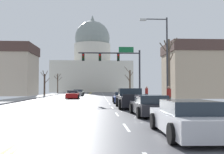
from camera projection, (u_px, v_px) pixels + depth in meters
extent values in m
cube|color=#4B4B50|center=(67.00, 110.00, 18.87)|extent=(14.00, 180.00, 0.06)
cube|color=yellow|center=(66.00, 110.00, 18.87)|extent=(0.10, 176.40, 0.00)
cube|color=yellow|center=(69.00, 110.00, 18.88)|extent=(0.10, 176.40, 0.00)
cube|color=silver|center=(126.00, 127.00, 10.59)|extent=(0.12, 2.20, 0.00)
cube|color=silver|center=(117.00, 114.00, 15.77)|extent=(0.12, 2.20, 0.00)
cube|color=silver|center=(112.00, 108.00, 20.96)|extent=(0.12, 2.20, 0.00)
cube|color=silver|center=(110.00, 104.00, 26.15)|extent=(0.12, 2.20, 0.00)
cube|color=silver|center=(108.00, 101.00, 31.34)|extent=(0.12, 2.20, 0.00)
cube|color=silver|center=(106.00, 99.00, 36.52)|extent=(0.12, 2.20, 0.00)
cube|color=silver|center=(105.00, 98.00, 41.71)|extent=(0.12, 2.20, 0.00)
cube|color=silver|center=(104.00, 97.00, 46.90)|extent=(0.12, 2.20, 0.00)
cube|color=silver|center=(104.00, 96.00, 52.09)|extent=(0.12, 2.20, 0.00)
cube|color=silver|center=(103.00, 95.00, 57.27)|extent=(0.12, 2.20, 0.00)
cube|color=silver|center=(103.00, 94.00, 62.46)|extent=(0.12, 2.20, 0.00)
cube|color=silver|center=(103.00, 94.00, 67.65)|extent=(0.12, 2.20, 0.00)
cube|color=silver|center=(102.00, 93.00, 72.84)|extent=(0.12, 2.20, 0.00)
cube|color=silver|center=(102.00, 93.00, 78.02)|extent=(0.12, 2.20, 0.00)
cube|color=silver|center=(102.00, 93.00, 83.21)|extent=(0.12, 2.20, 0.00)
cube|color=silver|center=(3.00, 115.00, 15.39)|extent=(0.12, 2.20, 0.00)
cube|color=silver|center=(27.00, 108.00, 20.58)|extent=(0.12, 2.20, 0.00)
cube|color=silver|center=(41.00, 104.00, 25.76)|extent=(0.12, 2.20, 0.00)
cube|color=silver|center=(51.00, 101.00, 30.95)|extent=(0.12, 2.20, 0.00)
cube|color=silver|center=(58.00, 99.00, 36.14)|extent=(0.12, 2.20, 0.00)
cube|color=silver|center=(63.00, 98.00, 41.33)|extent=(0.12, 2.20, 0.00)
cube|color=silver|center=(67.00, 97.00, 46.51)|extent=(0.12, 2.20, 0.00)
cube|color=silver|center=(70.00, 96.00, 51.70)|extent=(0.12, 2.20, 0.00)
cube|color=silver|center=(72.00, 95.00, 56.89)|extent=(0.12, 2.20, 0.00)
cube|color=silver|center=(75.00, 94.00, 62.08)|extent=(0.12, 2.20, 0.00)
cube|color=silver|center=(76.00, 94.00, 67.26)|extent=(0.12, 2.20, 0.00)
cube|color=silver|center=(78.00, 93.00, 72.45)|extent=(0.12, 2.20, 0.00)
cube|color=silver|center=(79.00, 93.00, 77.64)|extent=(0.12, 2.20, 0.00)
cube|color=silver|center=(80.00, 93.00, 82.83)|extent=(0.12, 2.20, 0.00)
cube|color=gray|center=(178.00, 108.00, 19.34)|extent=(3.00, 180.00, 0.14)
cylinder|color=#28282D|center=(140.00, 75.00, 32.05)|extent=(0.22, 0.22, 6.33)
cylinder|color=#28282D|center=(109.00, 53.00, 31.95)|extent=(7.80, 0.16, 0.16)
cube|color=black|center=(118.00, 57.00, 31.99)|extent=(0.32, 0.28, 0.92)
sphere|color=red|center=(118.00, 55.00, 31.84)|extent=(0.22, 0.22, 0.22)
sphere|color=#332B05|center=(118.00, 57.00, 31.83)|extent=(0.22, 0.22, 0.22)
sphere|color=black|center=(118.00, 60.00, 31.82)|extent=(0.22, 0.22, 0.22)
cube|color=black|center=(100.00, 57.00, 31.86)|extent=(0.32, 0.28, 0.92)
sphere|color=red|center=(100.00, 55.00, 31.71)|extent=(0.22, 0.22, 0.22)
sphere|color=#332B05|center=(100.00, 57.00, 31.70)|extent=(0.22, 0.22, 0.22)
sphere|color=black|center=(100.00, 59.00, 31.69)|extent=(0.22, 0.22, 0.22)
cube|color=black|center=(83.00, 57.00, 31.75)|extent=(0.32, 0.28, 0.92)
sphere|color=red|center=(83.00, 55.00, 31.60)|extent=(0.22, 0.22, 0.22)
sphere|color=#332B05|center=(83.00, 57.00, 31.59)|extent=(0.22, 0.22, 0.22)
sphere|color=black|center=(83.00, 59.00, 31.57)|extent=(0.22, 0.22, 0.22)
cube|color=#146033|center=(126.00, 50.00, 32.11)|extent=(1.90, 0.06, 0.70)
cylinder|color=#333338|center=(167.00, 61.00, 21.46)|extent=(0.14, 0.14, 7.55)
cylinder|color=#333338|center=(155.00, 19.00, 21.55)|extent=(2.07, 0.09, 0.09)
cube|color=#B2B2AD|center=(143.00, 20.00, 21.49)|extent=(0.56, 0.24, 0.16)
cube|color=beige|center=(92.00, 77.00, 98.65)|extent=(29.90, 18.80, 11.39)
cylinder|color=beige|center=(92.00, 54.00, 99.04)|extent=(14.24, 14.24, 7.34)
sphere|color=gray|center=(92.00, 38.00, 99.30)|extent=(13.69, 13.69, 13.69)
cone|color=gray|center=(92.00, 18.00, 99.64)|extent=(1.80, 1.80, 2.40)
cube|color=navy|center=(122.00, 99.00, 27.53)|extent=(2.00, 4.43, 0.56)
cube|color=#232D38|center=(123.00, 94.00, 27.14)|extent=(1.71, 2.03, 0.47)
cylinder|color=black|center=(113.00, 99.00, 28.85)|extent=(0.24, 0.65, 0.64)
cylinder|color=black|center=(130.00, 99.00, 28.91)|extent=(0.24, 0.65, 0.64)
cylinder|color=black|center=(114.00, 101.00, 26.14)|extent=(0.24, 0.65, 0.64)
cylinder|color=black|center=(132.00, 101.00, 26.19)|extent=(0.24, 0.65, 0.64)
cube|color=black|center=(131.00, 101.00, 20.83)|extent=(2.01, 5.43, 0.75)
cube|color=#1E2833|center=(130.00, 92.00, 21.61)|extent=(1.83, 1.85, 0.64)
cube|color=black|center=(135.00, 96.00, 18.20)|extent=(1.82, 0.11, 0.22)
cylinder|color=black|center=(117.00, 102.00, 22.39)|extent=(0.28, 0.80, 0.80)
cylinder|color=black|center=(139.00, 102.00, 22.49)|extent=(0.28, 0.80, 0.80)
cylinder|color=black|center=(120.00, 104.00, 19.14)|extent=(0.28, 0.80, 0.80)
cylinder|color=black|center=(146.00, 104.00, 19.24)|extent=(0.28, 0.80, 0.80)
cube|color=black|center=(150.00, 108.00, 15.08)|extent=(1.94, 4.26, 0.60)
cube|color=#232D38|center=(151.00, 99.00, 14.91)|extent=(1.67, 1.98, 0.47)
cylinder|color=black|center=(132.00, 108.00, 16.31)|extent=(0.23, 0.64, 0.64)
cylinder|color=black|center=(160.00, 108.00, 16.45)|extent=(0.23, 0.64, 0.64)
cylinder|color=black|center=(139.00, 112.00, 13.70)|extent=(0.23, 0.64, 0.64)
cylinder|color=black|center=(172.00, 112.00, 13.84)|extent=(0.23, 0.64, 0.64)
cube|color=silver|center=(186.00, 122.00, 8.81)|extent=(1.86, 4.56, 0.64)
cube|color=#232D38|center=(189.00, 107.00, 8.56)|extent=(1.59, 2.13, 0.44)
cylinder|color=black|center=(154.00, 121.00, 10.18)|extent=(0.24, 0.65, 0.64)
cylinder|color=black|center=(196.00, 121.00, 10.23)|extent=(0.24, 0.65, 0.64)
cylinder|color=black|center=(172.00, 134.00, 7.38)|extent=(0.24, 0.65, 0.64)
cube|color=#B71414|center=(73.00, 95.00, 38.47)|extent=(1.85, 4.61, 0.68)
cube|color=#232D38|center=(73.00, 92.00, 38.67)|extent=(1.58, 2.11, 0.41)
cylinder|color=black|center=(78.00, 97.00, 37.13)|extent=(0.24, 0.65, 0.64)
cylinder|color=black|center=(66.00, 97.00, 36.99)|extent=(0.24, 0.65, 0.64)
cylinder|color=black|center=(79.00, 96.00, 39.95)|extent=(0.24, 0.65, 0.64)
cylinder|color=black|center=(68.00, 96.00, 39.81)|extent=(0.24, 0.65, 0.64)
cube|color=#9EA3A8|center=(78.00, 93.00, 50.97)|extent=(1.97, 4.70, 0.67)
cube|color=#232D38|center=(78.00, 91.00, 51.39)|extent=(1.68, 2.17, 0.48)
cylinder|color=black|center=(82.00, 94.00, 49.55)|extent=(0.24, 0.65, 0.64)
cylinder|color=black|center=(73.00, 94.00, 49.50)|extent=(0.24, 0.65, 0.64)
cylinder|color=black|center=(83.00, 94.00, 52.43)|extent=(0.24, 0.65, 0.64)
cylinder|color=black|center=(74.00, 94.00, 52.38)|extent=(0.24, 0.65, 0.64)
cube|color=#1E7247|center=(80.00, 93.00, 59.43)|extent=(1.82, 4.68, 0.57)
cube|color=#232D38|center=(80.00, 91.00, 59.75)|extent=(1.60, 2.03, 0.47)
cylinder|color=black|center=(83.00, 93.00, 58.03)|extent=(0.22, 0.64, 0.64)
cylinder|color=black|center=(75.00, 93.00, 57.92)|extent=(0.22, 0.64, 0.64)
cylinder|color=black|center=(84.00, 93.00, 60.92)|extent=(0.22, 0.64, 0.64)
cylinder|color=black|center=(76.00, 93.00, 60.82)|extent=(0.22, 0.64, 0.64)
cube|color=#B2A38E|center=(6.00, 75.00, 52.93)|extent=(11.35, 9.28, 8.71)
cube|color=#47332D|center=(7.00, 50.00, 53.16)|extent=(11.80, 9.65, 2.00)
cube|color=tan|center=(192.00, 76.00, 41.56)|extent=(8.04, 8.07, 7.30)
cube|color=#47332D|center=(191.00, 49.00, 41.75)|extent=(8.37, 8.39, 1.67)
cylinder|color=brown|center=(130.00, 83.00, 44.44)|extent=(0.30, 0.30, 4.62)
cylinder|color=brown|center=(127.00, 78.00, 43.91)|extent=(1.10, 1.15, 1.25)
cylinder|color=brown|center=(127.00, 70.00, 44.50)|extent=(1.03, 0.11, 1.27)
cylinder|color=brown|center=(128.00, 79.00, 44.96)|extent=(0.50, 1.08, 0.98)
cylinder|color=brown|center=(131.00, 74.00, 45.30)|extent=(0.88, 1.65, 1.02)
cylinder|color=#423328|center=(58.00, 83.00, 69.52)|extent=(0.27, 0.27, 5.42)
cylinder|color=#423328|center=(59.00, 76.00, 69.49)|extent=(0.97, 0.40, 1.28)
cylinder|color=#423328|center=(56.00, 78.00, 69.10)|extent=(0.96, 1.04, 1.12)
cylinder|color=#423328|center=(60.00, 79.00, 69.93)|extent=(1.21, 0.78, 1.27)
cylinder|color=#423328|center=(57.00, 76.00, 69.77)|extent=(0.73, 0.44, 1.13)
cylinder|color=brown|center=(168.00, 72.00, 22.47)|extent=(0.34, 0.34, 5.87)
cylinder|color=brown|center=(170.00, 61.00, 23.24)|extent=(0.80, 1.49, 0.87)
cylinder|color=brown|center=(173.00, 43.00, 22.80)|extent=(1.03, 0.49, 1.15)
cylinder|color=brown|center=(170.00, 49.00, 22.17)|extent=(0.19, 0.84, 1.25)
cylinder|color=brown|center=(166.00, 46.00, 22.07)|extent=(0.72, 1.07, 0.82)
cylinder|color=brown|center=(168.00, 45.00, 23.03)|extent=(0.28, 1.02, 1.35)
cylinder|color=brown|center=(164.00, 48.00, 22.89)|extent=(0.70, 0.81, 1.20)
cylinder|color=brown|center=(171.00, 59.00, 22.77)|extent=(0.67, 0.58, 1.07)
cylinder|color=#423328|center=(44.00, 85.00, 49.38)|extent=(0.33, 0.33, 4.20)
cylinder|color=#423328|center=(46.00, 74.00, 49.21)|extent=(0.83, 0.67, 1.34)
cylinder|color=#423328|center=(47.00, 81.00, 49.29)|extent=(1.13, 0.43, 1.14)
cylinder|color=#423328|center=(44.00, 74.00, 48.68)|extent=(0.12, 1.64, 1.31)
cylinder|color=#423328|center=(43.00, 75.00, 49.51)|extent=(0.85, 0.24, 0.98)
cylinder|color=black|center=(146.00, 97.00, 28.63)|extent=(0.16, 0.16, 0.87)
cylinder|color=black|center=(147.00, 97.00, 28.65)|extent=(0.16, 0.16, 0.87)
cylinder|color=maroon|center=(147.00, 91.00, 28.67)|extent=(0.34, 0.34, 0.63)
sphere|color=tan|center=(147.00, 87.00, 28.69)|extent=(0.22, 0.22, 0.22)
cylinder|color=#4C4238|center=(168.00, 102.00, 19.02)|extent=(0.16, 0.16, 0.90)
cylinder|color=#4C4238|center=(170.00, 102.00, 19.03)|extent=(0.16, 0.16, 0.90)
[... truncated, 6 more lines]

